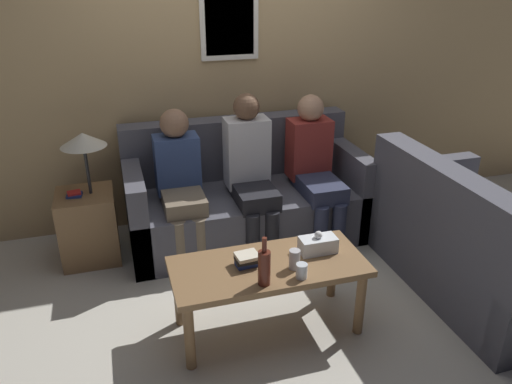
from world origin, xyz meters
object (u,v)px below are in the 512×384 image
(wine_bottle, at_px, (264,267))
(person_right, at_px, (314,164))
(drinking_glass, at_px, (302,271))
(couch_side, at_px, (472,248))
(coffee_table, at_px, (269,273))
(couch_main, at_px, (245,198))
(person_middle, at_px, (250,169))
(person_left, at_px, (180,179))

(wine_bottle, height_order, person_right, person_right)
(person_right, bearing_deg, wine_bottle, -123.31)
(drinking_glass, height_order, person_right, person_right)
(couch_side, distance_m, coffee_table, 1.50)
(couch_main, relative_size, person_middle, 1.57)
(drinking_glass, distance_m, person_right, 1.40)
(couch_main, height_order, person_left, person_left)
(drinking_glass, xyz_separation_m, person_left, (-0.49, 1.29, 0.10))
(couch_side, height_order, drinking_glass, couch_side)
(couch_main, distance_m, person_middle, 0.38)
(couch_side, relative_size, person_middle, 1.26)
(wine_bottle, distance_m, person_right, 1.50)
(person_right, bearing_deg, person_middle, -179.57)
(coffee_table, height_order, person_middle, person_middle)
(couch_main, xyz_separation_m, couch_side, (1.30, -1.23, 0.00))
(person_left, relative_size, person_right, 0.97)
(coffee_table, relative_size, wine_bottle, 3.96)
(couch_side, height_order, person_middle, person_middle)
(couch_main, height_order, drinking_glass, couch_main)
(drinking_glass, distance_m, person_left, 1.39)
(coffee_table, bearing_deg, person_right, 55.41)
(drinking_glass, bearing_deg, couch_side, 8.67)
(couch_main, xyz_separation_m, drinking_glass, (-0.06, -1.43, 0.20))
(coffee_table, distance_m, person_left, 1.18)
(couch_main, xyz_separation_m, wine_bottle, (-0.28, -1.43, 0.27))
(coffee_table, height_order, drinking_glass, drinking_glass)
(couch_side, bearing_deg, person_middle, 51.17)
(person_middle, bearing_deg, coffee_table, -100.26)
(wine_bottle, bearing_deg, person_right, 56.69)
(couch_main, xyz_separation_m, person_left, (-0.55, -0.14, 0.30))
(coffee_table, relative_size, drinking_glass, 13.08)
(couch_main, height_order, coffee_table, couch_main)
(coffee_table, relative_size, person_left, 1.03)
(couch_main, distance_m, coffee_table, 1.26)
(couch_main, distance_m, couch_side, 1.79)
(wine_bottle, relative_size, person_right, 0.25)
(person_right, bearing_deg, couch_side, -54.25)
(couch_main, height_order, person_middle, person_middle)
(person_left, height_order, person_middle, person_middle)
(person_left, xyz_separation_m, person_right, (1.09, -0.03, 0.01))
(person_middle, bearing_deg, couch_side, -38.83)
(wine_bottle, distance_m, drinking_glass, 0.23)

